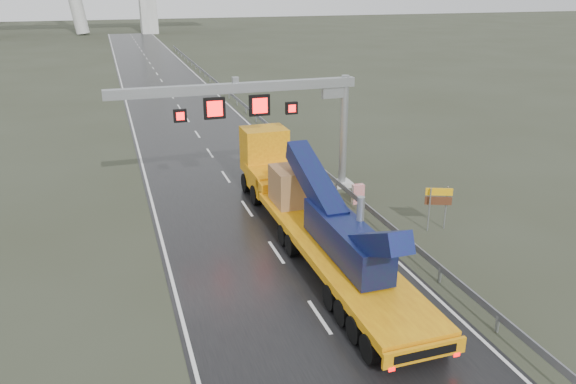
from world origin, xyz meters
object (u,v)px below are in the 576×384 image
object	(u,v)px
sign_gantry	(271,106)
heavy_haul_truck	(304,201)
striped_barrier	(358,194)
exit_sign_pair	(438,200)

from	to	relation	value
sign_gantry	heavy_haul_truck	bearing A→B (deg)	-90.88
heavy_haul_truck	striped_barrier	size ratio (longest dim) A/B	17.38
heavy_haul_truck	striped_barrier	xyz separation A→B (m)	(4.59, 3.14, -1.28)
sign_gantry	heavy_haul_truck	xyz separation A→B (m)	(-0.10, -6.31, -3.74)
striped_barrier	exit_sign_pair	bearing A→B (deg)	-61.41
sign_gantry	exit_sign_pair	world-z (taller)	sign_gantry
exit_sign_pair	striped_barrier	distance (m)	5.51
sign_gantry	striped_barrier	world-z (taller)	sign_gantry
striped_barrier	heavy_haul_truck	bearing A→B (deg)	-143.47
sign_gantry	exit_sign_pair	bearing A→B (deg)	-49.22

